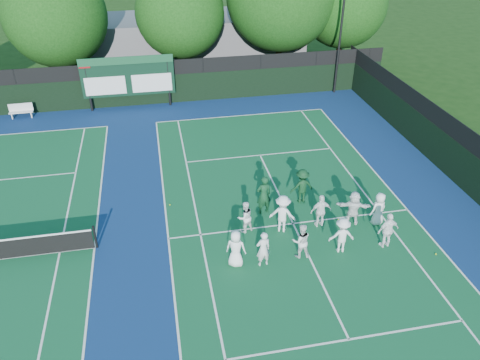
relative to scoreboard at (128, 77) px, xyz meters
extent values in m
plane|color=#16330E|center=(7.01, -15.59, -2.19)|extent=(120.00, 120.00, 0.00)
cube|color=navy|center=(1.01, -14.59, -2.19)|extent=(34.00, 32.00, 0.01)
cube|color=#104F2B|center=(7.01, -14.59, -2.18)|extent=(10.97, 23.77, 0.00)
cube|color=silver|center=(7.01, -2.70, -2.18)|extent=(10.97, 0.08, 0.00)
cube|color=silver|center=(1.53, -14.59, -2.18)|extent=(0.08, 23.77, 0.00)
cube|color=silver|center=(12.50, -14.59, -2.18)|extent=(0.08, 23.77, 0.00)
cube|color=silver|center=(2.90, -14.59, -2.18)|extent=(0.08, 23.77, 0.00)
cube|color=silver|center=(11.13, -14.59, -2.18)|extent=(0.08, 23.77, 0.00)
cube|color=silver|center=(7.01, -20.99, -2.18)|extent=(8.23, 0.08, 0.00)
cube|color=silver|center=(7.01, -8.19, -2.18)|extent=(8.23, 0.08, 0.00)
cube|color=silver|center=(7.01, -14.59, -2.18)|extent=(0.08, 12.80, 0.00)
cube|color=silver|center=(-6.99, -2.70, -2.18)|extent=(10.97, 0.08, 0.00)
cube|color=silver|center=(-1.50, -14.59, -2.18)|extent=(0.08, 23.77, 0.00)
cube|color=silver|center=(-2.87, -14.59, -2.18)|extent=(0.08, 23.77, 0.00)
cube|color=black|center=(1.01, 0.41, -1.19)|extent=(34.00, 0.08, 2.00)
cube|color=black|center=(1.01, 0.41, 0.31)|extent=(34.00, 0.05, 1.00)
cylinder|color=black|center=(-2.59, 0.01, -0.44)|extent=(0.16, 0.16, 3.50)
cylinder|color=black|center=(2.61, 0.01, -0.44)|extent=(0.16, 0.16, 3.50)
cube|color=black|center=(0.01, 0.01, 0.01)|extent=(6.00, 0.15, 2.60)
cube|color=#144628|center=(0.01, -0.09, 1.11)|extent=(6.00, 0.05, 0.50)
cube|color=silver|center=(-1.49, -0.09, -0.49)|extent=(2.60, 0.04, 1.20)
cube|color=silver|center=(1.51, -0.09, -0.49)|extent=(2.60, 0.04, 1.20)
cube|color=maroon|center=(-2.59, -0.09, 1.01)|extent=(0.70, 0.04, 0.50)
cube|color=slate|center=(5.01, 8.41, -0.19)|extent=(18.00, 6.00, 4.00)
cylinder|color=black|center=(14.51, 0.11, 2.81)|extent=(0.16, 0.16, 10.00)
cylinder|color=black|center=(-1.39, -14.59, -1.64)|extent=(0.10, 0.10, 1.10)
cube|color=silver|center=(-6.95, -0.29, -1.78)|extent=(1.49, 0.45, 0.06)
cube|color=silver|center=(-6.95, -0.14, -1.50)|extent=(1.48, 0.12, 0.49)
cube|color=silver|center=(-7.54, -0.29, -1.99)|extent=(0.07, 0.35, 0.39)
cube|color=silver|center=(-6.36, -0.29, -1.99)|extent=(0.07, 0.35, 0.39)
cylinder|color=black|center=(-4.41, 3.91, -0.78)|extent=(0.44, 0.44, 2.83)
sphere|color=#0F390D|center=(-4.41, 3.91, 3.21)|extent=(6.86, 6.86, 6.86)
sphere|color=#0F390D|center=(-3.81, 4.21, 2.52)|extent=(4.80, 4.80, 4.80)
cylinder|color=black|center=(3.94, 3.91, -0.76)|extent=(0.44, 0.44, 2.86)
sphere|color=#0F390D|center=(3.94, 3.91, 3.02)|extent=(6.27, 6.27, 6.27)
sphere|color=#0F390D|center=(4.54, 4.21, 2.39)|extent=(4.39, 4.39, 4.39)
cylinder|color=black|center=(11.27, 3.91, -0.60)|extent=(0.44, 0.44, 3.18)
sphere|color=#0F390D|center=(11.87, 4.21, 3.20)|extent=(5.62, 5.62, 5.62)
cylinder|color=black|center=(16.15, 3.91, -0.71)|extent=(0.44, 0.44, 2.96)
sphere|color=#0F390D|center=(16.15, 3.91, 3.17)|extent=(6.41, 6.41, 6.41)
sphere|color=#0F390D|center=(16.75, 4.21, 2.53)|extent=(4.49, 4.49, 4.49)
sphere|color=#AECD18|center=(9.08, -14.71, -2.16)|extent=(0.07, 0.07, 0.07)
sphere|color=#AECD18|center=(12.09, -17.69, -2.16)|extent=(0.07, 0.07, 0.07)
sphere|color=#AECD18|center=(1.76, -12.11, -2.16)|extent=(0.07, 0.07, 0.07)
sphere|color=#AECD18|center=(8.52, -13.59, -2.16)|extent=(0.07, 0.07, 0.07)
imported|color=white|center=(4.04, -16.70, -1.38)|extent=(0.92, 0.77, 1.62)
imported|color=silver|center=(5.08, -16.91, -1.40)|extent=(0.63, 0.46, 1.58)
imported|color=silver|center=(6.67, -16.69, -1.42)|extent=(0.79, 0.63, 1.54)
imported|color=white|center=(8.37, -16.70, -1.40)|extent=(1.08, 0.70, 1.58)
imported|color=white|center=(10.31, -16.77, -1.38)|extent=(1.00, 0.53, 1.63)
imported|color=white|center=(4.82, -14.66, -1.45)|extent=(0.86, 0.77, 1.48)
imported|color=white|center=(6.39, -14.93, -1.32)|extent=(1.30, 1.06, 1.75)
imported|color=white|center=(8.11, -14.94, -1.40)|extent=(0.93, 0.40, 1.59)
imported|color=white|center=(9.55, -15.03, -1.38)|extent=(1.59, 0.93, 1.63)
imported|color=white|center=(10.63, -15.26, -1.41)|extent=(0.88, 0.70, 1.57)
imported|color=#103B1F|center=(5.91, -13.50, -1.23)|extent=(0.78, 0.59, 1.92)
imported|color=#0E3419|center=(7.87, -12.97, -1.33)|extent=(1.17, 0.76, 1.72)
camera|label=1|loc=(1.52, -30.37, 10.35)|focal=35.00mm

